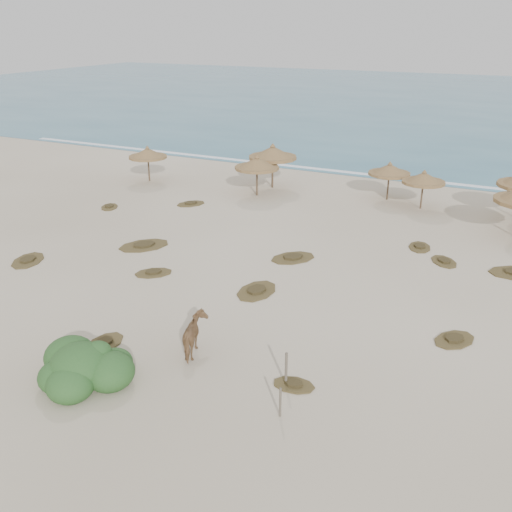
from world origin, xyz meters
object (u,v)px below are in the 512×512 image
object	(u,v)px
horse	(195,336)
bush	(82,368)
palapa_0	(148,154)
palapa_1	(273,153)

from	to	relation	value
horse	bush	distance (m)	3.99
palapa_0	palapa_1	world-z (taller)	palapa_1
horse	bush	xyz separation A→B (m)	(-2.51, -3.09, -0.22)
palapa_0	palapa_1	bearing A→B (deg)	14.38
palapa_0	bush	xyz separation A→B (m)	(13.36, -22.45, -1.56)
palapa_0	horse	bearing A→B (deg)	-50.66
palapa_1	palapa_0	bearing A→B (deg)	-165.62
palapa_0	palapa_1	distance (m)	9.48
palapa_1	horse	xyz separation A→B (m)	(6.70, -21.71, -1.77)
palapa_1	bush	distance (m)	25.23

